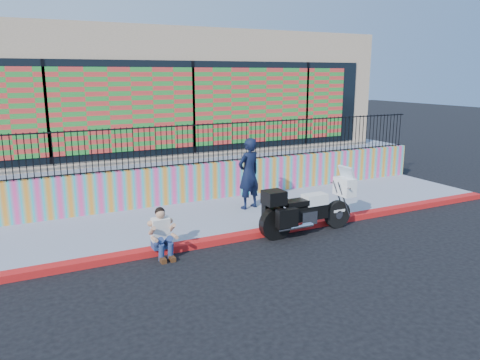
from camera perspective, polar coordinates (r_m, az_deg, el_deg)
ground at (r=11.49m, az=2.23°, el=-6.85°), size 90.00×90.00×0.00m
red_curb at (r=11.46m, az=2.23°, el=-6.50°), size 16.00×0.30×0.15m
sidewalk at (r=12.85m, az=-1.36°, el=-4.33°), size 16.00×3.00×0.15m
mural_wall at (r=14.10m, az=-4.19°, el=-0.18°), size 16.00×0.20×1.10m
metal_fence at (r=13.89m, az=-4.27°, el=4.45°), size 15.80×0.04×1.20m
elevated_platform at (r=18.83m, az=-10.23°, el=2.72°), size 16.00×10.00×1.25m
storefront_building at (r=18.35m, az=-10.36°, el=10.70°), size 14.00×8.06×4.00m
police_motorcycle at (r=11.58m, az=8.08°, el=-3.33°), size 2.56×0.85×1.60m
police_officer at (r=13.04m, az=1.08°, el=0.79°), size 0.82×0.65×2.00m
seated_man at (r=10.20m, az=-9.39°, el=-6.93°), size 0.54×0.71×1.06m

